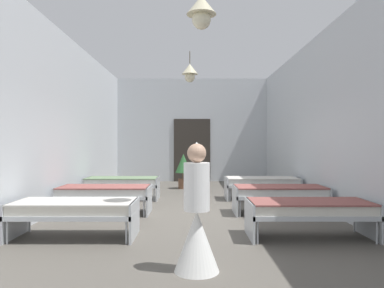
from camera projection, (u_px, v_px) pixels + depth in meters
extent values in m
cube|color=#59544C|center=(192.00, 216.00, 7.47)|extent=(6.35, 13.20, 0.10)
cube|color=silver|center=(192.00, 130.00, 13.86)|extent=(6.15, 0.20, 3.96)
cube|color=silver|center=(50.00, 119.00, 7.46)|extent=(0.20, 12.60, 3.96)
cube|color=silver|center=(334.00, 119.00, 7.46)|extent=(0.20, 12.60, 3.96)
cube|color=#2D2823|center=(192.00, 150.00, 13.74)|extent=(1.40, 0.06, 2.40)
cone|color=beige|center=(202.00, 5.00, 5.25)|extent=(0.44, 0.44, 0.28)
sphere|color=beige|center=(202.00, 20.00, 5.25)|extent=(0.28, 0.28, 0.28)
cylinder|color=brown|center=(190.00, 57.00, 9.66)|extent=(0.02, 0.02, 0.33)
cone|color=beige|center=(190.00, 69.00, 9.66)|extent=(0.44, 0.44, 0.28)
sphere|color=beige|center=(190.00, 77.00, 9.66)|extent=(0.28, 0.28, 0.28)
cylinder|color=#B7BCC1|center=(7.00, 233.00, 5.20)|extent=(0.03, 0.03, 0.34)
cylinder|color=#B7BCC1|center=(30.00, 222.00, 5.92)|extent=(0.03, 0.03, 0.34)
cylinder|color=#B7BCC1|center=(126.00, 233.00, 5.21)|extent=(0.03, 0.03, 0.34)
cylinder|color=#B7BCC1|center=(134.00, 222.00, 5.93)|extent=(0.03, 0.03, 0.34)
cube|color=#B7BCC1|center=(75.00, 214.00, 5.56)|extent=(1.90, 0.84, 0.07)
cube|color=#B7BCC1|center=(15.00, 219.00, 5.56)|extent=(0.04, 0.84, 0.57)
cube|color=#B7BCC1|center=(135.00, 219.00, 5.57)|extent=(0.04, 0.84, 0.57)
cube|color=silver|center=(75.00, 207.00, 5.56)|extent=(1.82, 0.78, 0.14)
cube|color=beige|center=(75.00, 202.00, 5.56)|extent=(1.86, 0.82, 0.02)
cylinder|color=#B7BCC1|center=(258.00, 232.00, 5.21)|extent=(0.03, 0.03, 0.34)
cylinder|color=#B7BCC1|center=(250.00, 222.00, 5.93)|extent=(0.03, 0.03, 0.34)
cylinder|color=#B7BCC1|center=(377.00, 232.00, 5.21)|extent=(0.03, 0.03, 0.34)
cylinder|color=#B7BCC1|center=(354.00, 222.00, 5.93)|extent=(0.03, 0.03, 0.34)
cube|color=#B7BCC1|center=(309.00, 214.00, 5.57)|extent=(1.90, 0.84, 0.07)
cube|color=#B7BCC1|center=(250.00, 219.00, 5.57)|extent=(0.04, 0.84, 0.57)
cube|color=#B7BCC1|center=(369.00, 219.00, 5.57)|extent=(0.04, 0.84, 0.57)
cube|color=silver|center=(309.00, 207.00, 5.57)|extent=(1.82, 0.78, 0.14)
cube|color=#8C4C47|center=(309.00, 202.00, 5.57)|extent=(1.86, 0.82, 0.02)
cylinder|color=#B7BCC1|center=(57.00, 209.00, 7.10)|extent=(0.03, 0.03, 0.34)
cylinder|color=#B7BCC1|center=(69.00, 203.00, 7.82)|extent=(0.03, 0.03, 0.34)
cylinder|color=#B7BCC1|center=(144.00, 209.00, 7.11)|extent=(0.03, 0.03, 0.34)
cylinder|color=#B7BCC1|center=(148.00, 203.00, 7.83)|extent=(0.03, 0.03, 0.34)
cube|color=#B7BCC1|center=(105.00, 196.00, 7.46)|extent=(1.90, 0.84, 0.07)
cube|color=#B7BCC1|center=(60.00, 200.00, 7.46)|extent=(0.04, 0.84, 0.57)
cube|color=#B7BCC1|center=(149.00, 200.00, 7.47)|extent=(0.04, 0.84, 0.57)
cube|color=white|center=(105.00, 191.00, 7.46)|extent=(1.82, 0.78, 0.14)
cube|color=#8C4C47|center=(105.00, 187.00, 7.46)|extent=(1.86, 0.82, 0.02)
cylinder|color=#B7BCC1|center=(240.00, 209.00, 7.11)|extent=(0.03, 0.03, 0.34)
cylinder|color=#B7BCC1|center=(236.00, 203.00, 7.83)|extent=(0.03, 0.03, 0.34)
cylinder|color=#B7BCC1|center=(327.00, 209.00, 7.11)|extent=(0.03, 0.03, 0.34)
cylinder|color=#B7BCC1|center=(315.00, 203.00, 7.83)|extent=(0.03, 0.03, 0.34)
cube|color=#B7BCC1|center=(279.00, 196.00, 7.47)|extent=(1.90, 0.84, 0.07)
cube|color=#B7BCC1|center=(235.00, 200.00, 7.47)|extent=(0.04, 0.84, 0.57)
cube|color=#B7BCC1|center=(324.00, 200.00, 7.47)|extent=(0.04, 0.84, 0.57)
cube|color=white|center=(279.00, 191.00, 7.47)|extent=(1.82, 0.78, 0.14)
cube|color=#8C4C47|center=(279.00, 187.00, 7.47)|extent=(1.86, 0.82, 0.02)
cylinder|color=#B7BCC1|center=(85.00, 195.00, 9.00)|extent=(0.03, 0.03, 0.34)
cylinder|color=#B7BCC1|center=(93.00, 191.00, 9.72)|extent=(0.03, 0.03, 0.34)
cylinder|color=#B7BCC1|center=(154.00, 195.00, 9.01)|extent=(0.03, 0.03, 0.34)
cylinder|color=#B7BCC1|center=(157.00, 191.00, 9.73)|extent=(0.03, 0.03, 0.34)
cube|color=#B7BCC1|center=(122.00, 185.00, 9.36)|extent=(1.90, 0.84, 0.07)
cube|color=#B7BCC1|center=(87.00, 188.00, 9.36)|extent=(0.04, 0.84, 0.57)
cube|color=#B7BCC1|center=(158.00, 188.00, 9.37)|extent=(0.04, 0.84, 0.57)
cube|color=white|center=(122.00, 181.00, 9.36)|extent=(1.82, 0.78, 0.14)
cube|color=slate|center=(122.00, 178.00, 9.36)|extent=(1.86, 0.82, 0.02)
cylinder|color=#B7BCC1|center=(230.00, 195.00, 9.01)|extent=(0.03, 0.03, 0.34)
cylinder|color=#B7BCC1|center=(227.00, 191.00, 9.73)|extent=(0.03, 0.03, 0.34)
cylinder|color=#B7BCC1|center=(299.00, 195.00, 9.01)|extent=(0.03, 0.03, 0.34)
cylinder|color=#B7BCC1|center=(291.00, 191.00, 9.73)|extent=(0.03, 0.03, 0.34)
cube|color=#B7BCC1|center=(262.00, 185.00, 9.37)|extent=(1.90, 0.84, 0.07)
cube|color=#B7BCC1|center=(226.00, 188.00, 9.37)|extent=(0.04, 0.84, 0.57)
cube|color=#B7BCC1|center=(297.00, 188.00, 9.37)|extent=(0.04, 0.84, 0.57)
cube|color=white|center=(262.00, 181.00, 9.37)|extent=(1.82, 0.78, 0.14)
cube|color=beige|center=(262.00, 178.00, 9.37)|extent=(1.86, 0.82, 0.02)
cone|color=white|center=(197.00, 241.00, 4.10)|extent=(0.52, 0.52, 0.70)
cylinder|color=white|center=(197.00, 187.00, 4.10)|extent=(0.30, 0.30, 0.55)
sphere|color=tan|center=(197.00, 153.00, 4.10)|extent=(0.22, 0.22, 0.22)
cone|color=white|center=(197.00, 146.00, 4.10)|extent=(0.18, 0.18, 0.10)
cylinder|color=brown|center=(183.00, 184.00, 11.56)|extent=(0.33, 0.33, 0.32)
cylinder|color=brown|center=(183.00, 176.00, 11.56)|extent=(0.06, 0.06, 0.20)
cone|color=#2D6633|center=(183.00, 163.00, 11.56)|extent=(0.51, 0.51, 0.60)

